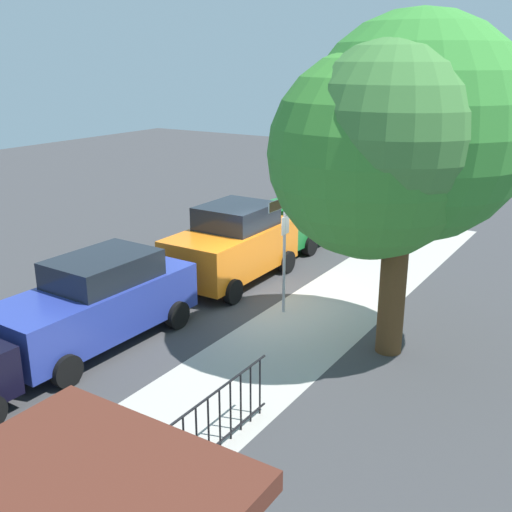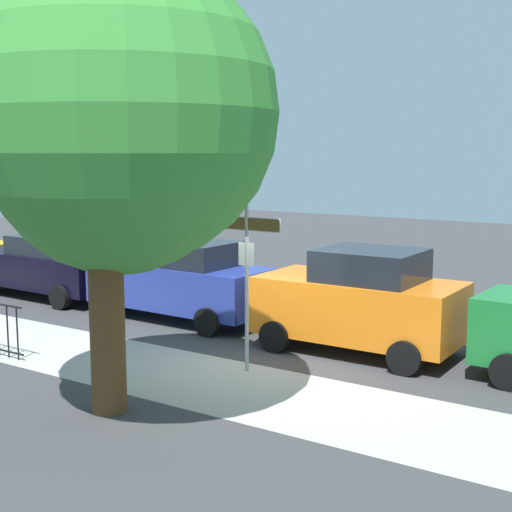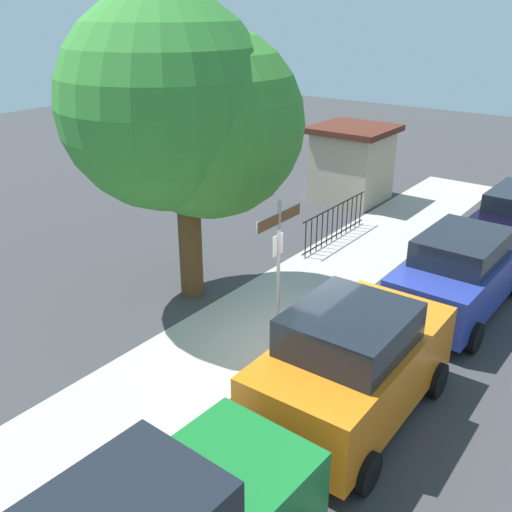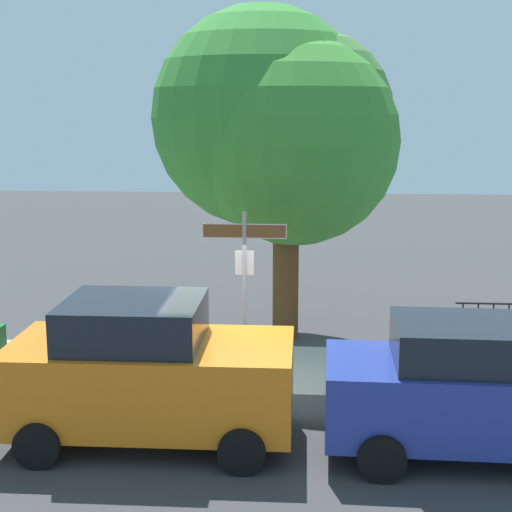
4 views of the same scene
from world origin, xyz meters
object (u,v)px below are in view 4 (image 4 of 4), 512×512
at_px(street_sign, 244,266).
at_px(car_blue, 490,390).
at_px(shade_tree, 283,126).
at_px(car_orange, 149,372).

xyz_separation_m(street_sign, car_blue, (3.61, -2.49, -1.16)).
xyz_separation_m(street_sign, shade_tree, (0.54, 2.74, 2.29)).
bearing_deg(car_orange, shade_tree, 70.76).
distance_m(street_sign, shade_tree, 3.61).
xyz_separation_m(car_orange, car_blue, (4.79, -0.17, -0.08)).
bearing_deg(car_blue, street_sign, 146.69).
height_order(shade_tree, car_blue, shade_tree).
relative_size(street_sign, car_blue, 0.66).
bearing_deg(street_sign, car_orange, -117.15).
xyz_separation_m(shade_tree, car_blue, (3.07, -5.22, -3.45)).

